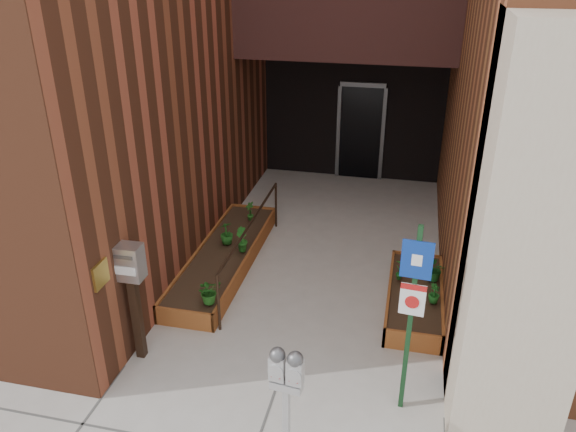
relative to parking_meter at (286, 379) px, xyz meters
The scene contains 14 objects.
ground 1.60m from the parking_meter, 110.05° to the left, with size 80.00×80.00×0.00m, color #9E9991.
planter_left 4.32m from the parking_meter, 117.31° to the left, with size 0.90×3.60×0.30m.
planter_right 3.60m from the parking_meter, 69.23° to the left, with size 0.80×2.20×0.30m.
handrail 3.97m from the parking_meter, 111.18° to the left, with size 0.04×3.34×0.90m.
parking_meter is the anchor object (origin of this frame).
sign_post 1.60m from the parking_meter, 44.50° to the left, with size 0.32×0.09×2.37m.
payment_dropbox 2.58m from the parking_meter, 150.43° to the left, with size 0.33×0.26×1.65m.
shrub_left_a 2.83m from the parking_meter, 126.22° to the left, with size 0.33×0.33×0.37m, color #205C1A.
shrub_left_b 4.16m from the parking_meter, 113.33° to the left, with size 0.22×0.22×0.40m, color #1D5F1B.
shrub_left_c 4.46m from the parking_meter, 116.21° to the left, with size 0.22×0.22×0.40m, color #1D5919.
shrub_left_d 5.27m from the parking_meter, 110.28° to the left, with size 0.19×0.19×0.36m, color #235D1A.
shrub_right_a 3.35m from the parking_meter, 63.26° to the left, with size 0.16×0.16×0.29m, color #1C631E.
shrub_right_b 3.63m from the parking_meter, 74.15° to the left, with size 0.18×0.18×0.34m, color #1D621C.
shrub_right_c 3.88m from the parking_meter, 67.27° to the left, with size 0.33×0.33×0.36m, color #164F1B.
Camera 1 is at (1.30, -5.05, 4.88)m, focal length 35.00 mm.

